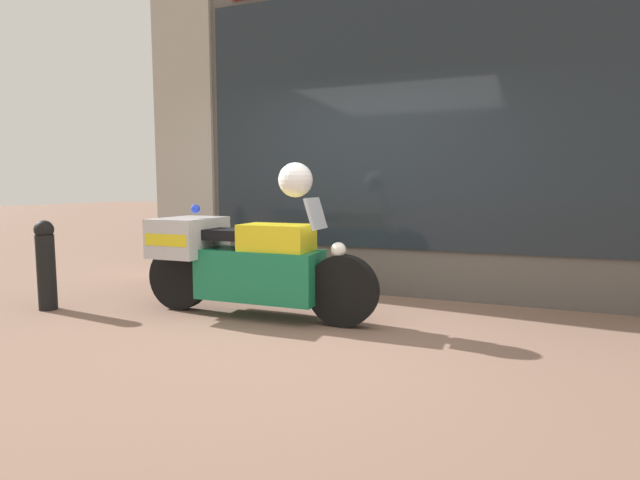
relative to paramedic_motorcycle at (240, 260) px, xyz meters
The scene contains 6 objects.
ground_plane 1.18m from the paramedic_motorcycle, 23.01° to the right, with size 60.00×60.00×0.00m, color #7A5B4C.
shop_building 2.20m from the paramedic_motorcycle, 71.01° to the left, with size 6.10×0.55×3.91m.
window_display 2.10m from the paramedic_motorcycle, 50.75° to the left, with size 4.75×0.30×2.05m.
paramedic_motorcycle is the anchor object (origin of this frame).
white_helmet 0.97m from the paramedic_motorcycle, ahead, with size 0.32×0.32×0.32m, color white.
street_bollard 2.02m from the paramedic_motorcycle, 164.68° to the right, with size 0.19×0.19×0.92m.
Camera 1 is at (1.54, -3.74, 1.25)m, focal length 28.00 mm.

